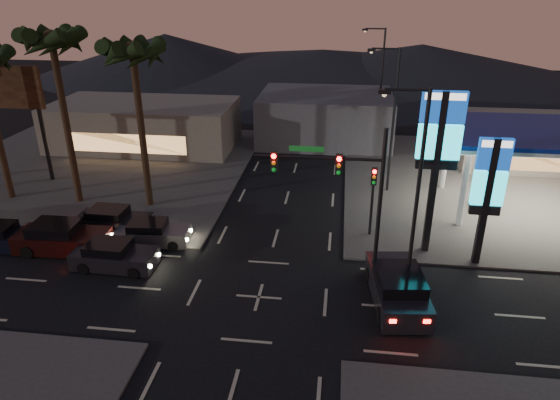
# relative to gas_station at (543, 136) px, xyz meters

# --- Properties ---
(ground) EXTENTS (140.00, 140.00, 0.00)m
(ground) POSITION_rel_gas_station_xyz_m (-16.00, -12.00, -5.08)
(ground) COLOR black
(ground) RESTS_ON ground
(corner_lot_ne) EXTENTS (24.00, 24.00, 0.12)m
(corner_lot_ne) POSITION_rel_gas_station_xyz_m (0.00, 4.00, -5.02)
(corner_lot_ne) COLOR #47443F
(corner_lot_ne) RESTS_ON ground
(corner_lot_nw) EXTENTS (24.00, 24.00, 0.12)m
(corner_lot_nw) POSITION_rel_gas_station_xyz_m (-32.00, 4.00, -5.02)
(corner_lot_nw) COLOR #47443F
(corner_lot_nw) RESTS_ON ground
(gas_station) EXTENTS (12.20, 8.20, 5.47)m
(gas_station) POSITION_rel_gas_station_xyz_m (0.00, 0.00, 0.00)
(gas_station) COLOR silver
(gas_station) RESTS_ON ground
(convenience_store) EXTENTS (10.00, 6.00, 4.00)m
(convenience_store) POSITION_rel_gas_station_xyz_m (2.00, 9.00, -3.08)
(convenience_store) COLOR #726B5B
(convenience_store) RESTS_ON ground
(pylon_sign_tall) EXTENTS (2.20, 0.35, 9.00)m
(pylon_sign_tall) POSITION_rel_gas_station_xyz_m (-7.50, -6.50, 1.31)
(pylon_sign_tall) COLOR black
(pylon_sign_tall) RESTS_ON ground
(pylon_sign_short) EXTENTS (1.60, 0.35, 7.00)m
(pylon_sign_short) POSITION_rel_gas_station_xyz_m (-5.00, -7.50, -0.42)
(pylon_sign_short) COLOR black
(pylon_sign_short) RESTS_ON ground
(traffic_signal_mast) EXTENTS (6.10, 0.39, 8.00)m
(traffic_signal_mast) POSITION_rel_gas_station_xyz_m (-12.24, -10.01, 0.15)
(traffic_signal_mast) COLOR black
(traffic_signal_mast) RESTS_ON ground
(pedestal_signal) EXTENTS (0.32, 0.39, 4.30)m
(pedestal_signal) POSITION_rel_gas_station_xyz_m (-10.50, -5.02, -2.16)
(pedestal_signal) COLOR black
(pedestal_signal) RESTS_ON ground
(streetlight_near) EXTENTS (2.14, 0.25, 10.00)m
(streetlight_near) POSITION_rel_gas_station_xyz_m (-9.21, -11.00, 0.64)
(streetlight_near) COLOR black
(streetlight_near) RESTS_ON ground
(streetlight_mid) EXTENTS (2.14, 0.25, 10.00)m
(streetlight_mid) POSITION_rel_gas_station_xyz_m (-9.21, 2.00, 0.64)
(streetlight_mid) COLOR black
(streetlight_mid) RESTS_ON ground
(streetlight_far) EXTENTS (2.14, 0.25, 10.00)m
(streetlight_far) POSITION_rel_gas_station_xyz_m (-9.21, 16.00, 0.64)
(streetlight_far) COLOR black
(streetlight_far) RESTS_ON ground
(palm_a) EXTENTS (4.41, 4.41, 10.86)m
(palm_a) POSITION_rel_gas_station_xyz_m (-25.00, -2.50, 4.35)
(palm_a) COLOR black
(palm_a) RESTS_ON ground
(palm_b) EXTENTS (4.41, 4.41, 11.46)m
(palm_b) POSITION_rel_gas_station_xyz_m (-30.00, -2.50, 4.89)
(palm_b) COLOR black
(palm_b) RESTS_ON ground
(billboard) EXTENTS (6.00, 0.30, 8.50)m
(billboard) POSITION_rel_gas_station_xyz_m (-36.50, 1.00, 1.25)
(billboard) COLOR black
(billboard) RESTS_ON ground
(building_far_west) EXTENTS (16.00, 8.00, 4.00)m
(building_far_west) POSITION_rel_gas_station_xyz_m (-30.00, 10.00, -3.08)
(building_far_west) COLOR #726B5B
(building_far_west) RESTS_ON ground
(building_far_mid) EXTENTS (12.00, 9.00, 4.40)m
(building_far_mid) POSITION_rel_gas_station_xyz_m (-14.00, 14.00, -2.88)
(building_far_mid) COLOR #4C4C51
(building_far_mid) RESTS_ON ground
(hill_left) EXTENTS (40.00, 40.00, 6.00)m
(hill_left) POSITION_rel_gas_station_xyz_m (-41.00, 48.00, -2.08)
(hill_left) COLOR black
(hill_left) RESTS_ON ground
(hill_right) EXTENTS (50.00, 50.00, 5.00)m
(hill_right) POSITION_rel_gas_station_xyz_m (-1.00, 48.00, -2.58)
(hill_right) COLOR black
(hill_right) RESTS_ON ground
(hill_center) EXTENTS (60.00, 60.00, 4.00)m
(hill_center) POSITION_rel_gas_station_xyz_m (-16.00, 48.00, -3.08)
(hill_center) COLOR black
(hill_center) RESTS_ON ground
(car_lane_a_front) EXTENTS (4.51, 1.99, 1.45)m
(car_lane_a_front) POSITION_rel_gas_station_xyz_m (-24.01, -10.26, -4.41)
(car_lane_a_front) COLOR black
(car_lane_a_front) RESTS_ON ground
(car_lane_a_mid) EXTENTS (5.24, 2.34, 1.68)m
(car_lane_a_mid) POSITION_rel_gas_station_xyz_m (-27.66, -8.92, -4.30)
(car_lane_a_mid) COLOR black
(car_lane_a_mid) RESTS_ON ground
(car_lane_b_front) EXTENTS (4.33, 2.08, 1.38)m
(car_lane_b_front) POSITION_rel_gas_station_xyz_m (-22.95, -7.48, -4.44)
(car_lane_b_front) COLOR #5A5A5D
(car_lane_b_front) RESTS_ON ground
(car_lane_b_mid) EXTENTS (4.55, 2.04, 1.46)m
(car_lane_b_mid) POSITION_rel_gas_station_xyz_m (-25.87, -6.28, -4.40)
(car_lane_b_mid) COLOR black
(car_lane_b_mid) RESTS_ON ground
(suv_station) EXTENTS (2.80, 5.48, 1.76)m
(suv_station) POSITION_rel_gas_station_xyz_m (-9.49, -11.57, -4.26)
(suv_station) COLOR black
(suv_station) RESTS_ON ground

